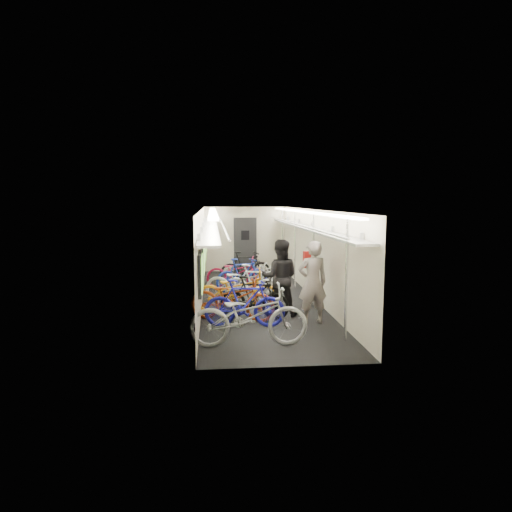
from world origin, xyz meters
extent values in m
plane|color=black|center=(0.00, 0.00, 0.00)|extent=(10.00, 10.00, 0.00)
plane|color=white|center=(0.00, 0.00, 2.40)|extent=(10.00, 10.00, 0.00)
plane|color=beige|center=(-1.50, 0.00, 1.20)|extent=(0.00, 10.00, 10.00)
plane|color=beige|center=(1.50, 0.00, 1.20)|extent=(0.00, 10.00, 10.00)
plane|color=beige|center=(0.00, 5.00, 1.20)|extent=(3.00, 0.00, 3.00)
plane|color=beige|center=(0.00, -5.00, 1.20)|extent=(3.00, 0.00, 3.00)
cube|color=black|center=(-1.46, -3.20, 1.25)|extent=(0.06, 1.10, 0.80)
cube|color=#7DC556|center=(-1.42, -3.20, 1.25)|extent=(0.02, 0.96, 0.66)
cube|color=black|center=(-1.46, -1.00, 1.25)|extent=(0.06, 1.10, 0.80)
cube|color=#7DC556|center=(-1.42, -1.00, 1.25)|extent=(0.02, 0.96, 0.66)
cube|color=black|center=(-1.46, 1.20, 1.25)|extent=(0.06, 1.10, 0.80)
cube|color=#7DC556|center=(-1.42, 1.20, 1.25)|extent=(0.02, 0.96, 0.66)
cube|color=black|center=(-1.46, 3.40, 1.25)|extent=(0.06, 1.10, 0.80)
cube|color=#7DC556|center=(-1.42, 3.40, 1.25)|extent=(0.02, 0.96, 0.66)
cube|color=yellow|center=(-1.45, -2.10, 1.30)|extent=(0.02, 0.22, 0.30)
cube|color=yellow|center=(-1.45, 0.10, 1.30)|extent=(0.02, 0.22, 0.30)
cube|color=yellow|center=(-1.45, 2.30, 1.30)|extent=(0.02, 0.22, 0.30)
cube|color=black|center=(0.00, 4.94, 1.00)|extent=(0.85, 0.08, 2.00)
cube|color=#999BA0|center=(-1.28, 0.00, 1.92)|extent=(0.40, 9.70, 0.05)
cube|color=#999BA0|center=(1.28, 0.00, 1.92)|extent=(0.40, 9.70, 0.05)
cylinder|color=silver|center=(-0.95, 0.00, 2.02)|extent=(0.04, 9.70, 0.04)
cylinder|color=silver|center=(0.95, 0.00, 2.02)|extent=(0.04, 9.70, 0.04)
cube|color=white|center=(-1.20, 0.00, 2.34)|extent=(0.18, 9.60, 0.04)
cube|color=white|center=(1.20, 0.00, 2.34)|extent=(0.18, 9.60, 0.04)
cylinder|color=silver|center=(1.25, -3.80, 1.20)|extent=(0.05, 0.05, 2.38)
cylinder|color=silver|center=(1.25, -1.00, 1.20)|extent=(0.05, 0.05, 2.38)
cylinder|color=silver|center=(1.25, 1.50, 1.20)|extent=(0.05, 0.05, 2.38)
cylinder|color=silver|center=(1.25, 4.00, 1.20)|extent=(0.05, 0.05, 2.38)
imported|color=#9C9DA0|center=(-0.58, -3.90, 0.56)|extent=(2.15, 0.75, 1.13)
imported|color=#1B1AA0|center=(-0.57, -2.65, 0.51)|extent=(1.74, 0.66, 1.02)
imported|color=#953510|center=(-0.80, -2.08, 0.50)|extent=(2.03, 1.24, 1.01)
imported|color=black|center=(-0.31, -1.99, 0.48)|extent=(1.66, 0.98, 0.96)
imported|color=orange|center=(-0.64, -1.38, 0.52)|extent=(2.02, 0.83, 1.04)
imported|color=silver|center=(-0.12, -0.39, 0.50)|extent=(1.73, 1.02, 1.00)
imported|color=#BABCC0|center=(-0.46, -0.47, 0.53)|extent=(2.13, 1.35, 1.06)
imported|color=navy|center=(-0.36, 1.16, 0.49)|extent=(1.69, 0.97, 0.98)
imported|color=maroon|center=(-0.50, 1.62, 0.48)|extent=(1.89, 0.87, 0.96)
imported|color=black|center=(-0.17, 2.45, 0.52)|extent=(1.78, 0.90, 1.03)
imported|color=gray|center=(0.90, -2.49, 0.90)|extent=(0.71, 0.52, 1.79)
imported|color=black|center=(0.31, -1.71, 0.88)|extent=(0.97, 0.82, 1.76)
cube|color=#A01410|center=(1.01, -1.63, 1.28)|extent=(0.27, 0.16, 0.38)
camera|label=1|loc=(-1.22, -11.93, 2.65)|focal=32.00mm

